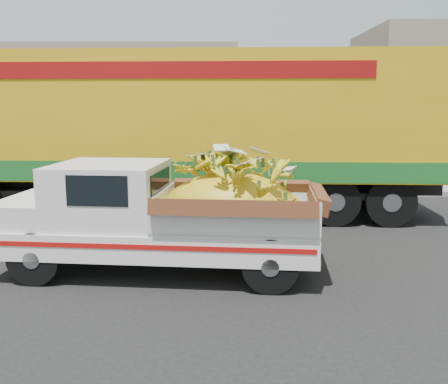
{
  "coord_description": "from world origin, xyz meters",
  "views": [
    {
      "loc": [
        0.33,
        -8.11,
        2.59
      ],
      "look_at": [
        0.39,
        0.0,
        1.2
      ],
      "focal_mm": 40.0,
      "sensor_mm": 36.0,
      "label": 1
    }
  ],
  "objects": [
    {
      "name": "ground",
      "position": [
        0.0,
        0.0,
        0.0
      ],
      "size": [
        100.0,
        100.0,
        0.0
      ],
      "primitive_type": "plane",
      "color": "black",
      "rests_on": "ground"
    },
    {
      "name": "curb",
      "position": [
        0.0,
        6.25,
        0.07
      ],
      "size": [
        60.0,
        0.25,
        0.15
      ],
      "primitive_type": "cube",
      "color": "gray",
      "rests_on": "ground"
    },
    {
      "name": "sidewalk",
      "position": [
        0.0,
        8.35,
        0.07
      ],
      "size": [
        60.0,
        4.0,
        0.14
      ],
      "primitive_type": "cube",
      "color": "gray",
      "rests_on": "ground"
    },
    {
      "name": "building_left",
      "position": [
        -8.0,
        14.25,
        2.5
      ],
      "size": [
        18.0,
        6.0,
        5.0
      ],
      "primitive_type": "cube",
      "color": "gray",
      "rests_on": "ground"
    },
    {
      "name": "pickup_truck",
      "position": [
        -0.27,
        -0.51,
        0.93
      ],
      "size": [
        5.08,
        2.3,
        1.72
      ],
      "rotation": [
        0.0,
        0.0,
        -0.11
      ],
      "color": "black",
      "rests_on": "ground"
    },
    {
      "name": "semi_trailer",
      "position": [
        -0.57,
        3.8,
        2.12
      ],
      "size": [
        12.04,
        3.19,
        3.8
      ],
      "rotation": [
        0.0,
        0.0,
        -0.06
      ],
      "color": "black",
      "rests_on": "ground"
    }
  ]
}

